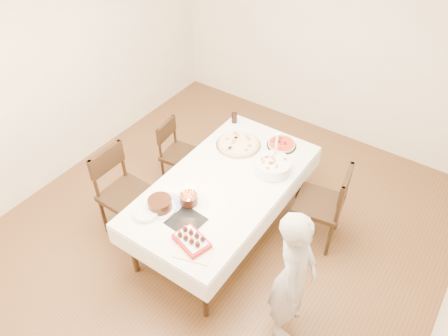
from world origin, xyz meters
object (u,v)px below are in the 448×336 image
Objects in this scene: chair_left_savory at (181,155)px; pasta_bowl at (273,166)px; pizza_pepperoni at (282,144)px; strawberry_box at (192,240)px; taper_candle at (276,148)px; chair_right_savory at (319,204)px; cola_glass at (234,118)px; chair_left_dessert at (127,195)px; dining_table at (224,208)px; person at (293,277)px; layer_cake at (160,204)px; birthday_cake at (189,196)px; pizza_white at (238,144)px.

pasta_bowl is (1.20, 0.05, 0.39)m from chair_left_savory.
strawberry_box reaches higher than pizza_pepperoni.
taper_candle is 1.36m from strawberry_box.
cola_glass is at bearing 152.97° from chair_right_savory.
chair_left_dessert reaches higher than strawberry_box.
chair_left_dessert is at bearing -148.03° from dining_table.
person reaches higher than pasta_bowl.
dining_table is 1.03m from chair_left_dessert.
taper_candle reaches higher than strawberry_box.
chair_right_savory is at bearing -0.90° from person.
strawberry_box is at bearing -95.09° from pasta_bowl.
pasta_bowl is at bearing 53.59° from dining_table.
layer_cake is (0.19, -1.55, -0.01)m from cola_glass.
dining_table is 0.82m from layer_cake.
chair_left_savory is 0.82× the size of chair_left_dessert.
chair_left_savory is 2.32× the size of pasta_bowl.
chair_left_savory is 1.19m from birthday_cake.
dining_table is 5.83× the size of pasta_bowl.
strawberry_box is (-0.06, -1.35, -0.16)m from taper_candle.
chair_right_savory is 1.18× the size of chair_left_savory.
pasta_bowl reaches higher than strawberry_box.
person reaches higher than taper_candle.
pizza_white is 1.24× the size of taper_candle.
chair_right_savory is at bearing -4.67° from taper_candle.
person is 0.92m from strawberry_box.
person is 11.57× the size of cola_glass.
strawberry_box is (-0.64, -1.31, 0.29)m from chair_right_savory.
cola_glass is at bearing -133.82° from chair_left_savory.
cola_glass is at bearing 129.38° from pizza_white.
chair_left_dessert is 2.57× the size of taper_candle.
birthday_cake reaches higher than pasta_bowl.
taper_candle reaches higher than pizza_white.
layer_cake is at bearing -119.79° from pasta_bowl.
chair_right_savory is at bearing 44.29° from birthday_cake.
pizza_white is 1.01m from birthday_cake.
cola_glass is 1.85m from strawberry_box.
birthday_cake is at bearing 49.01° from layer_cake.
strawberry_box is at bearing -75.44° from dining_table.
pizza_white is 1.44m from strawberry_box.
dining_table is 2.14× the size of chair_right_savory.
cola_glass reaches higher than strawberry_box.
chair_right_savory is 1.38m from birthday_cake.
dining_table is 7.44× the size of layer_cake.
chair_left_savory is 0.59× the size of person.
dining_table is 0.73m from pizza_white.
chair_right_savory is 0.69× the size of person.
taper_candle is (-0.05, 0.12, 0.13)m from pasta_bowl.
person is at bearing 179.45° from chair_left_dessert.
dining_table is at bearing 104.56° from strawberry_box.
pizza_white is 4.01× the size of cola_glass.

